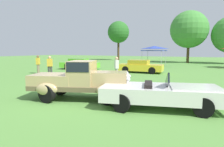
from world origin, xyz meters
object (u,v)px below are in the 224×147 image
show_car_yellow (140,66)px  show_car_lime (80,64)px  neighbor_convertible (163,93)px  spectator_between_cars (38,64)px  spectator_by_row (117,68)px  spectator_near_truck (50,66)px  feature_pickup_truck (81,80)px  canopy_tent_left_field (154,48)px

show_car_yellow → show_car_lime: bearing=-179.2°
neighbor_convertible → spectator_between_cars: bearing=156.7°
show_car_lime → spectator_between_cars: (-0.84, -5.08, 0.31)m
spectator_by_row → spectator_near_truck: bearing=-170.6°
show_car_yellow → spectator_between_cars: size_ratio=2.57×
spectator_near_truck → show_car_yellow: bearing=48.6°
neighbor_convertible → spectator_by_row: 6.93m
show_car_lime → show_car_yellow: (7.12, 0.10, -0.00)m
show_car_lime → spectator_between_cars: 5.16m
neighbor_convertible → spectator_between_cars: (-12.52, 5.38, 0.33)m
spectator_near_truck → spectator_between_cars: same height
spectator_near_truck → spectator_by_row: (5.54, 0.92, 0.00)m
feature_pickup_truck → spectator_by_row: (-0.99, 5.59, 0.05)m
show_car_lime → spectator_near_truck: bearing=-74.9°
neighbor_convertible → show_car_lime: bearing=138.1°
neighbor_convertible → spectator_near_truck: spectator_near_truck is taller
neighbor_convertible → canopy_tent_left_field: canopy_tent_left_field is taller
show_car_lime → spectator_by_row: bearing=-35.9°
show_car_lime → canopy_tent_left_field: 10.47m
show_car_lime → feature_pickup_truck: bearing=-52.8°
neighbor_convertible → spectator_between_cars: spectator_between_cars is taller
show_car_yellow → canopy_tent_left_field: canopy_tent_left_field is taller
neighbor_convertible → canopy_tent_left_field: bearing=106.2°
spectator_by_row → canopy_tent_left_field: canopy_tent_left_field is taller
neighbor_convertible → spectator_by_row: spectator_by_row is taller
feature_pickup_truck → spectator_by_row: feature_pickup_truck is taller
show_car_lime → show_car_yellow: 7.12m
spectator_near_truck → spectator_by_row: bearing=9.4°
feature_pickup_truck → spectator_between_cars: bearing=147.7°
show_car_yellow → spectator_between_cars: spectator_between_cars is taller
neighbor_convertible → show_car_lime: size_ratio=1.03×
spectator_between_cars → neighbor_convertible: bearing=-23.3°
show_car_yellow → spectator_between_cars: 9.50m
canopy_tent_left_field → show_car_lime: bearing=-127.5°
show_car_yellow → canopy_tent_left_field: bearing=95.9°
spectator_between_cars → spectator_near_truck: bearing=-22.5°
spectator_between_cars → canopy_tent_left_field: (7.12, 13.26, 1.51)m
feature_pickup_truck → neighbor_convertible: bearing=5.2°
feature_pickup_truck → canopy_tent_left_field: (-1.90, 18.96, 1.56)m
spectator_near_truck → spectator_by_row: 5.61m
show_car_lime → spectator_near_truck: size_ratio=2.69×
spectator_between_cars → spectator_by_row: bearing=-0.8°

